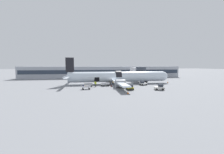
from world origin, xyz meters
The scene contains 17 objects.
ground_plane centered at (0.00, 0.00, 0.00)m, with size 500.00×500.00×0.00m, color slate.
terminal_strip centered at (0.00, 32.09, 3.21)m, with size 88.83×12.12×6.41m.
jet_bridge_stub centered at (12.68, 9.07, 4.55)m, with size 3.81×11.43×6.34m.
airplane centered at (2.14, 2.42, 2.61)m, with size 40.70×37.02×9.78m.
baggage_tug_lead centered at (10.56, -2.80, 0.61)m, with size 2.62×2.09×1.44m.
baggage_tug_mid centered at (3.35, -10.90, 0.66)m, with size 2.08×2.80×1.53m.
baggage_tug_rear centered at (11.62, -12.48, 0.70)m, with size 2.86×2.23×1.65m.
baggage_cart_loading centered at (-2.73, -2.51, 0.56)m, with size 3.79×2.35×1.14m.
baggage_cart_queued centered at (-8.40, -2.84, 0.51)m, with size 3.48×2.19×1.04m.
baggage_cart_empty centered at (-9.02, -8.06, 0.56)m, with size 3.54×2.00×1.19m.
ground_crew_loader_a centered at (-6.21, -0.50, 0.81)m, with size 0.52×0.46×1.54m.
ground_crew_loader_b centered at (0.20, -0.70, 0.86)m, with size 0.46×0.57×1.63m.
ground_crew_driver centered at (-6.06, -3.88, 0.95)m, with size 0.45×0.63×1.81m.
ground_crew_supervisor centered at (0.64, -3.99, 0.89)m, with size 0.46×0.59×1.69m.
suitcase_on_tarmac_upright centered at (-1.09, -4.64, 0.29)m, with size 0.43×0.31×0.68m.
safety_cone_nose centered at (23.02, 2.09, 0.27)m, with size 0.62×0.62×0.59m.
safety_cone_engine_left centered at (1.29, -16.27, 0.33)m, with size 0.61×0.61×0.70m.
Camera 1 is at (-7.89, -48.49, 6.93)m, focal length 22.00 mm.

